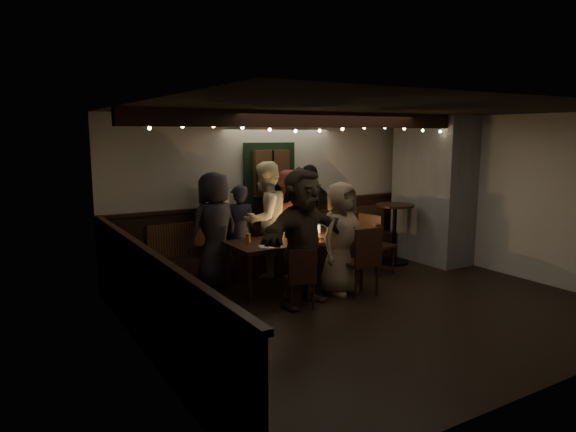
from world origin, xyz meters
TOP-DOWN VIEW (x-y plane):
  - room at (1.07, 1.42)m, footprint 6.02×5.01m
  - dining_table at (-0.35, 1.40)m, footprint 2.03×0.87m
  - chair_near_left at (-0.82, 0.47)m, footprint 0.47×0.47m
  - chair_near_right at (0.22, 0.46)m, footprint 0.47×0.47m
  - chair_end at (1.10, 1.27)m, footprint 0.53×0.53m
  - high_top at (1.91, 1.67)m, footprint 0.67×0.67m
  - person_a at (-1.36, 2.07)m, footprint 0.94×0.72m
  - person_b at (-0.90, 2.17)m, footprint 0.63×0.50m
  - person_c at (-0.45, 2.13)m, footprint 1.09×0.98m
  - person_d at (0.01, 2.14)m, footprint 1.18×0.78m
  - person_e at (0.46, 2.17)m, footprint 1.08×0.54m
  - person_f at (-0.72, 0.61)m, footprint 1.81×0.98m
  - person_g at (0.02, 0.75)m, footprint 0.92×0.74m

SIDE VIEW (x-z plane):
  - chair_near_left at x=-0.82m, z-range 0.05..0.87m
  - chair_near_right at x=0.22m, z-range 0.06..1.06m
  - chair_end at x=1.10m, z-range 0.06..1.07m
  - dining_table at x=-0.35m, z-range 0.22..1.11m
  - high_top at x=1.91m, z-range 0.14..1.21m
  - person_b at x=-0.90m, z-range 0.00..1.51m
  - person_g at x=0.02m, z-range 0.00..1.63m
  - person_d at x=0.01m, z-range 0.00..1.71m
  - person_a at x=-1.36m, z-range 0.00..1.73m
  - person_e at x=0.46m, z-range 0.00..1.78m
  - person_c at x=-0.45m, z-range 0.00..1.86m
  - person_f at x=-0.72m, z-range 0.00..1.87m
  - room at x=1.07m, z-range -0.24..2.38m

